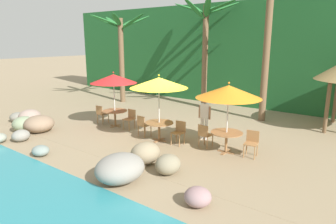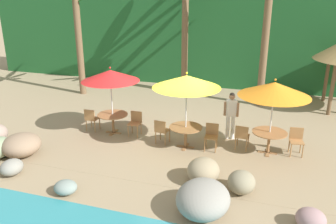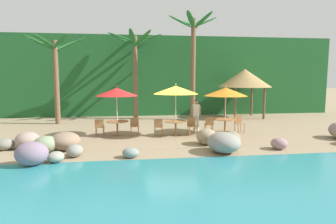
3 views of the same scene
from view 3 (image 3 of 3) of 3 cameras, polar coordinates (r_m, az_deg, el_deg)
name	(u,v)px [view 3 (image 3 of 3)]	position (r m, az deg, el deg)	size (l,w,h in m)	color
ground_plane	(171,136)	(14.32, 0.61, -4.73)	(120.00, 120.00, 0.00)	#937F60
terrace_deck	(171,136)	(14.32, 0.61, -4.72)	(18.00, 5.20, 0.01)	#937F60
foliage_backdrop	(155,76)	(22.98, -2.61, 7.12)	(28.00, 2.40, 6.00)	#1E5628
rock_seawall	(178,140)	(11.67, 2.08, -5.66)	(17.32, 3.59, 0.79)	gray
umbrella_red	(117,92)	(14.26, -10.14, 3.93)	(2.05, 2.05, 2.49)	silver
dining_table_red	(117,124)	(14.42, -10.01, -2.28)	(1.10, 1.10, 0.74)	olive
chair_red_seaward	(135,125)	(14.52, -6.64, -2.56)	(0.42, 0.43, 0.87)	#9E7042
chair_red_inland	(100,126)	(14.43, -13.40, -2.76)	(0.43, 0.44, 0.87)	#9E7042
umbrella_yellow	(176,90)	(14.04, 1.54, 4.39)	(2.19, 2.19, 2.59)	silver
dining_table_yellow	(176,124)	(14.20, 1.52, -2.31)	(1.10, 1.10, 0.74)	olive
chair_yellow_seaward	(192,125)	(14.51, 4.73, -2.54)	(0.44, 0.45, 0.87)	#9E7042
chair_yellow_inland	(158,126)	(14.13, -1.92, -2.78)	(0.47, 0.48, 0.87)	#9E7042
umbrella_orange	(226,92)	(15.07, 11.37, 3.95)	(2.21, 2.21, 2.48)	silver
dining_table_orange	(225,121)	(15.22, 11.23, -1.83)	(1.10, 1.10, 0.74)	olive
chair_orange_seaward	(239,122)	(15.71, 13.84, -2.00)	(0.48, 0.48, 0.87)	#9E7042
chair_orange_inland	(209,124)	(14.96, 8.14, -2.31)	(0.45, 0.46, 0.87)	#9E7042
palm_tree_nearest	(55,62)	(19.06, -21.43, 9.16)	(3.64, 3.64, 5.37)	brown
palm_tree_second	(135,58)	(20.40, -6.52, 10.49)	(3.75, 3.69, 6.00)	brown
palm_tree_third	(193,51)	(19.89, 5.05, 11.97)	(3.42, 3.27, 7.05)	brown
palapa_hut	(245,78)	(21.52, 14.95, 6.46)	(3.79, 3.79, 3.49)	brown
waiter_in_white	(196,113)	(15.56, 5.59, -0.16)	(0.52, 0.33, 1.70)	white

